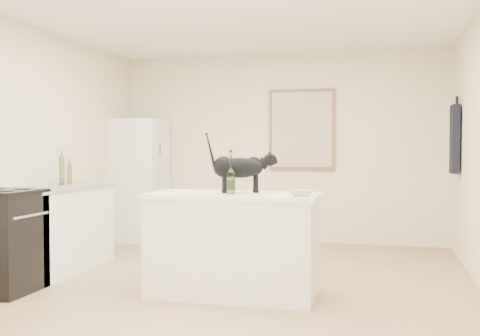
% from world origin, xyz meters
% --- Properties ---
extents(floor, '(5.50, 5.50, 0.00)m').
position_xyz_m(floor, '(0.00, 0.00, 0.00)').
color(floor, tan).
rests_on(floor, ground).
extents(ceiling, '(5.50, 5.50, 0.00)m').
position_xyz_m(ceiling, '(0.00, 0.00, 2.60)').
color(ceiling, white).
rests_on(ceiling, ground).
extents(wall_back, '(4.50, 0.00, 4.50)m').
position_xyz_m(wall_back, '(0.00, 2.75, 1.30)').
color(wall_back, beige).
rests_on(wall_back, ground).
extents(wall_front, '(4.50, 0.00, 4.50)m').
position_xyz_m(wall_front, '(0.00, -2.75, 1.30)').
color(wall_front, beige).
rests_on(wall_front, ground).
extents(wall_left, '(0.00, 5.50, 5.50)m').
position_xyz_m(wall_left, '(-2.25, 0.00, 1.30)').
color(wall_left, beige).
rests_on(wall_left, ground).
extents(island_base, '(1.44, 0.67, 0.86)m').
position_xyz_m(island_base, '(0.10, -0.20, 0.43)').
color(island_base, white).
rests_on(island_base, floor).
extents(island_top, '(1.50, 0.70, 0.04)m').
position_xyz_m(island_top, '(0.10, -0.20, 0.88)').
color(island_top, white).
rests_on(island_top, island_base).
extents(left_cabinets, '(0.60, 1.40, 0.86)m').
position_xyz_m(left_cabinets, '(-1.95, 0.30, 0.43)').
color(left_cabinets, white).
rests_on(left_cabinets, floor).
extents(left_countertop, '(0.62, 1.44, 0.04)m').
position_xyz_m(left_countertop, '(-1.95, 0.30, 0.88)').
color(left_countertop, gray).
rests_on(left_countertop, left_cabinets).
extents(stove, '(0.60, 0.60, 0.90)m').
position_xyz_m(stove, '(-1.95, -0.60, 0.45)').
color(stove, black).
rests_on(stove, floor).
extents(fridge, '(0.68, 0.68, 1.70)m').
position_xyz_m(fridge, '(-1.95, 2.35, 0.85)').
color(fridge, white).
rests_on(fridge, floor).
extents(artwork_frame, '(0.90, 0.03, 1.10)m').
position_xyz_m(artwork_frame, '(0.30, 2.72, 1.55)').
color(artwork_frame, brown).
rests_on(artwork_frame, wall_back).
extents(artwork_canvas, '(0.82, 0.00, 1.02)m').
position_xyz_m(artwork_canvas, '(0.30, 2.70, 1.55)').
color(artwork_canvas, beige).
rests_on(artwork_canvas, wall_back).
extents(hanging_garment, '(0.08, 0.34, 0.80)m').
position_xyz_m(hanging_garment, '(2.19, 2.05, 1.40)').
color(hanging_garment, black).
rests_on(hanging_garment, wall_right).
extents(black_cat, '(0.58, 0.38, 0.39)m').
position_xyz_m(black_cat, '(0.13, -0.12, 1.10)').
color(black_cat, black).
rests_on(black_cat, island_top).
extents(wine_bottle, '(0.09, 0.09, 0.33)m').
position_xyz_m(wine_bottle, '(0.11, -0.30, 1.07)').
color(wine_bottle, '#3A6026').
rests_on(wine_bottle, island_top).
extents(glass_bowl, '(0.23, 0.23, 0.05)m').
position_xyz_m(glass_bowl, '(0.72, -0.38, 0.93)').
color(glass_bowl, silver).
rests_on(glass_bowl, island_top).
extents(fridge_paper, '(0.05, 0.13, 0.17)m').
position_xyz_m(fridge_paper, '(-1.60, 2.33, 1.29)').
color(fridge_paper, beige).
rests_on(fridge_paper, fridge).
extents(counter_bottle_cluster, '(0.10, 0.27, 0.31)m').
position_xyz_m(counter_bottle_cluster, '(-1.96, 0.46, 1.04)').
color(counter_bottle_cluster, '#234918').
rests_on(counter_bottle_cluster, left_countertop).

